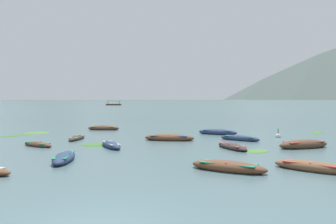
# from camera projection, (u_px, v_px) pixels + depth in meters

# --- Properties ---
(ground_plane) EXTENTS (6000.00, 6000.00, 0.00)m
(ground_plane) POSITION_uv_depth(u_px,v_px,m) (203.00, 99.00, 1498.41)
(ground_plane) COLOR #476066
(mountain_1) EXTENTS (980.71, 980.71, 372.29)m
(mountain_1) POSITION_uv_depth(u_px,v_px,m) (62.00, 67.00, 1896.77)
(mountain_1) COLOR #4C5B56
(mountain_1) RESTS_ON ground
(mountain_2) EXTENTS (1454.81, 1454.81, 494.03)m
(mountain_2) POSITION_uv_depth(u_px,v_px,m) (186.00, 53.00, 1715.86)
(mountain_2) COLOR #4C5B56
(mountain_2) RESTS_ON ground
(rowboat_0) EXTENTS (0.97, 3.26, 0.42)m
(rowboat_0) POSITION_uv_depth(u_px,v_px,m) (77.00, 138.00, 27.91)
(rowboat_0) COLOR #2D2826
(rowboat_0) RESTS_ON ground
(rowboat_1) EXTENTS (1.78, 3.81, 0.56)m
(rowboat_1) POSITION_uv_depth(u_px,v_px,m) (64.00, 158.00, 18.33)
(rowboat_1) COLOR navy
(rowboat_1) RESTS_ON ground
(rowboat_2) EXTENTS (3.58, 1.21, 0.63)m
(rowboat_2) POSITION_uv_depth(u_px,v_px,m) (104.00, 128.00, 36.57)
(rowboat_2) COLOR #4C3323
(rowboat_2) RESTS_ON ground
(rowboat_3) EXTENTS (3.11, 2.21, 0.41)m
(rowboat_3) POSITION_uv_depth(u_px,v_px,m) (38.00, 144.00, 24.00)
(rowboat_3) COLOR #4C3323
(rowboat_3) RESTS_ON ground
(rowboat_4) EXTENTS (4.02, 2.32, 0.67)m
(rowboat_4) POSITION_uv_depth(u_px,v_px,m) (218.00, 132.00, 31.90)
(rowboat_4) COLOR navy
(rowboat_4) RESTS_ON ground
(rowboat_5) EXTENTS (4.23, 2.92, 0.73)m
(rowboat_5) POSITION_uv_depth(u_px,v_px,m) (304.00, 145.00, 23.22)
(rowboat_5) COLOR #4C3323
(rowboat_5) RESTS_ON ground
(rowboat_6) EXTENTS (2.59, 3.34, 0.53)m
(rowboat_6) POSITION_uv_depth(u_px,v_px,m) (111.00, 145.00, 23.40)
(rowboat_6) COLOR navy
(rowboat_6) RESTS_ON ground
(rowboat_7) EXTENTS (3.49, 2.64, 0.55)m
(rowboat_7) POSITION_uv_depth(u_px,v_px,m) (240.00, 138.00, 27.35)
(rowboat_7) COLOR navy
(rowboat_7) RESTS_ON ground
(rowboat_8) EXTENTS (2.43, 3.43, 0.46)m
(rowboat_8) POSITION_uv_depth(u_px,v_px,m) (232.00, 147.00, 22.73)
(rowboat_8) COLOR #2D2826
(rowboat_8) RESTS_ON ground
(rowboat_9) EXTENTS (3.70, 2.89, 0.58)m
(rowboat_9) POSITION_uv_depth(u_px,v_px,m) (312.00, 167.00, 15.89)
(rowboat_9) COLOR brown
(rowboat_9) RESTS_ON ground
(rowboat_10) EXTENTS (4.27, 1.54, 0.68)m
(rowboat_10) POSITION_uv_depth(u_px,v_px,m) (169.00, 138.00, 27.39)
(rowboat_10) COLOR brown
(rowboat_10) RESTS_ON ground
(rowboat_13) EXTENTS (3.97, 2.56, 0.61)m
(rowboat_13) POSITION_uv_depth(u_px,v_px,m) (228.00, 167.00, 15.85)
(rowboat_13) COLOR brown
(rowboat_13) RESTS_ON ground
(ferry_0) EXTENTS (8.10, 3.08, 2.54)m
(ferry_0) POSITION_uv_depth(u_px,v_px,m) (114.00, 104.00, 171.92)
(ferry_0) COLOR #4C3323
(ferry_0) RESTS_ON ground
(mooring_buoy) EXTENTS (0.49, 0.49, 0.94)m
(mooring_buoy) POSITION_uv_depth(u_px,v_px,m) (278.00, 136.00, 29.45)
(mooring_buoy) COLOR silver
(mooring_buoy) RESTS_ON ground
(weed_patch_0) EXTENTS (3.03, 3.19, 0.14)m
(weed_patch_0) POSITION_uv_depth(u_px,v_px,m) (37.00, 133.00, 33.22)
(weed_patch_0) COLOR #477033
(weed_patch_0) RESTS_ON ground
(weed_patch_1) EXTENTS (2.36, 2.43, 0.14)m
(weed_patch_1) POSITION_uv_depth(u_px,v_px,m) (257.00, 151.00, 21.64)
(weed_patch_1) COLOR #477033
(weed_patch_1) RESTS_ON ground
(weed_patch_2) EXTENTS (2.85, 2.83, 0.14)m
(weed_patch_2) POSITION_uv_depth(u_px,v_px,m) (303.00, 142.00, 26.25)
(weed_patch_2) COLOR #2D5628
(weed_patch_2) RESTS_ON ground
(weed_patch_3) EXTENTS (3.21, 2.86, 0.14)m
(weed_patch_3) POSITION_uv_depth(u_px,v_px,m) (99.00, 145.00, 24.77)
(weed_patch_3) COLOR #38662D
(weed_patch_3) RESTS_ON ground
(weed_patch_4) EXTENTS (2.16, 3.21, 0.14)m
(weed_patch_4) POSITION_uv_depth(u_px,v_px,m) (317.00, 133.00, 33.41)
(weed_patch_4) COLOR #38662D
(weed_patch_4) RESTS_ON ground
(weed_patch_5) EXTENTS (2.59, 3.45, 0.14)m
(weed_patch_5) POSITION_uv_depth(u_px,v_px,m) (16.00, 136.00, 30.86)
(weed_patch_5) COLOR #38662D
(weed_patch_5) RESTS_ON ground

